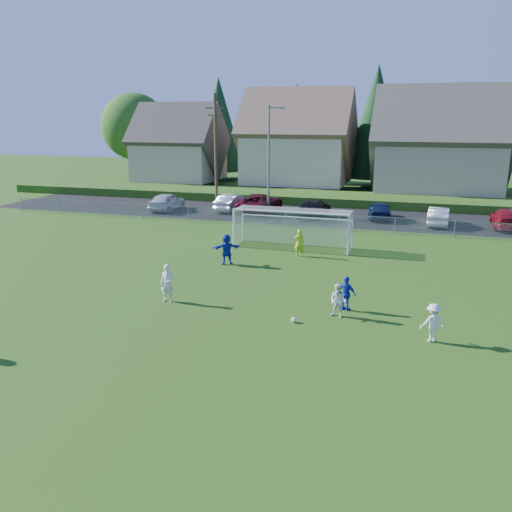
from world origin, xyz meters
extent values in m
plane|color=#193D0C|center=(0.00, 0.00, 0.00)|extent=(160.00, 160.00, 0.00)
plane|color=black|center=(0.00, 27.50, 0.01)|extent=(60.00, 60.00, 0.00)
cube|color=#1E420F|center=(0.00, 35.00, 0.40)|extent=(70.00, 6.00, 0.80)
sphere|color=white|center=(3.08, 3.29, 0.11)|extent=(0.22, 0.22, 0.22)
imported|color=white|center=(-2.99, 4.12, 0.86)|extent=(0.67, 0.49, 1.72)
imported|color=white|center=(4.69, 4.40, 0.72)|extent=(0.84, 0.75, 1.45)
imported|color=white|center=(8.45, 2.99, 0.74)|extent=(1.09, 0.86, 1.47)
imported|color=#1223AB|center=(4.90, 5.38, 0.75)|extent=(0.95, 0.64, 1.50)
imported|color=#1223AB|center=(-2.64, 10.91, 0.87)|extent=(1.67, 1.24, 1.75)
imported|color=#A3D118|center=(0.87, 13.92, 0.81)|extent=(0.68, 0.54, 1.62)
imported|color=silver|center=(-13.98, 26.31, 0.78)|extent=(1.85, 4.57, 1.55)
imported|color=silver|center=(-8.34, 27.73, 0.74)|extent=(1.93, 4.63, 1.49)
imported|color=#520916|center=(-5.74, 27.65, 0.82)|extent=(3.04, 6.07, 1.65)
imported|color=black|center=(-0.85, 26.85, 0.74)|extent=(2.32, 5.18, 1.47)
imported|color=#121F41|center=(4.46, 27.60, 0.74)|extent=(2.28, 4.53, 1.48)
imported|color=white|center=(9.02, 26.32, 0.70)|extent=(1.75, 4.35, 1.41)
imported|color=maroon|center=(13.89, 26.59, 0.74)|extent=(2.12, 5.14, 1.49)
cylinder|color=white|center=(-3.65, 15.00, 1.22)|extent=(0.12, 0.12, 2.44)
cylinder|color=white|center=(3.65, 15.00, 1.22)|extent=(0.12, 0.12, 2.44)
cylinder|color=white|center=(0.00, 15.00, 2.44)|extent=(7.30, 0.12, 0.12)
cylinder|color=white|center=(-3.65, 16.80, 0.90)|extent=(0.08, 0.08, 1.80)
cylinder|color=white|center=(3.65, 16.80, 0.90)|extent=(0.08, 0.08, 1.80)
cylinder|color=white|center=(0.00, 16.80, 1.80)|extent=(7.30, 0.08, 0.08)
cube|color=silver|center=(0.00, 16.80, 0.90)|extent=(7.30, 0.02, 1.80)
cube|color=silver|center=(-3.65, 15.90, 1.22)|extent=(0.02, 1.80, 2.44)
cube|color=silver|center=(3.65, 15.90, 1.22)|extent=(0.02, 1.80, 2.44)
cube|color=silver|center=(0.00, 15.90, 2.44)|extent=(7.30, 1.80, 0.02)
cube|color=gray|center=(0.00, 22.00, 1.18)|extent=(52.00, 0.03, 0.03)
cube|color=gray|center=(0.00, 22.00, 0.60)|extent=(52.00, 0.02, 1.14)
cylinder|color=gray|center=(-26.00, 22.00, 0.60)|extent=(0.06, 0.06, 1.20)
cylinder|color=gray|center=(0.00, 22.00, 0.60)|extent=(0.06, 0.06, 1.20)
cylinder|color=slate|center=(-4.50, 26.00, 4.50)|extent=(0.18, 0.18, 9.00)
cylinder|color=slate|center=(-4.00, 26.00, 8.80)|extent=(1.20, 0.12, 0.12)
cube|color=slate|center=(-3.40, 26.00, 8.75)|extent=(0.36, 0.18, 0.12)
cylinder|color=#473321|center=(-9.50, 27.00, 5.00)|extent=(0.26, 0.26, 10.00)
cube|color=#473321|center=(-9.50, 27.00, 8.80)|extent=(1.60, 0.10, 0.10)
cube|color=#473321|center=(-9.50, 27.00, 8.20)|extent=(1.30, 0.10, 0.10)
cube|color=tan|center=(-20.00, 42.00, 3.05)|extent=(9.00, 8.00, 4.50)
pyramid|color=#423D38|center=(-20.00, 42.00, 9.71)|extent=(9.90, 8.80, 4.41)
cube|color=#C6B58E|center=(-6.00, 43.00, 3.55)|extent=(11.00, 9.00, 5.50)
pyramid|color=brown|center=(-6.00, 43.00, 11.26)|extent=(12.10, 9.90, 4.96)
cube|color=tan|center=(9.00, 42.00, 3.30)|extent=(12.00, 10.00, 5.00)
pyramid|color=#4C473F|center=(9.00, 42.00, 11.32)|extent=(13.20, 11.00, 5.52)
cylinder|color=#382616|center=(-28.00, 46.00, 1.98)|extent=(0.36, 0.36, 3.96)
sphere|color=#2B5B19|center=(-28.00, 46.00, 6.82)|extent=(8.36, 8.36, 8.36)
cylinder|color=#382616|center=(-18.00, 50.00, 0.60)|extent=(0.30, 0.30, 1.20)
cone|color=#143819|center=(-18.00, 50.00, 7.05)|extent=(6.76, 6.76, 11.70)
cylinder|color=#382616|center=(-8.00, 51.00, 0.60)|extent=(0.30, 0.30, 1.20)
cone|color=#143819|center=(-8.00, 51.00, 6.60)|extent=(6.24, 6.24, 10.80)
cylinder|color=#382616|center=(2.00, 48.00, 0.60)|extent=(0.30, 0.30, 1.20)
cone|color=#143819|center=(2.00, 48.00, 7.50)|extent=(7.28, 7.28, 12.60)
cylinder|color=#382616|center=(12.00, 50.00, 1.98)|extent=(0.36, 0.36, 3.96)
sphere|color=#2B5B19|center=(12.00, 50.00, 6.82)|extent=(8.36, 8.36, 8.36)
camera|label=1|loc=(7.74, -16.96, 8.21)|focal=38.00mm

